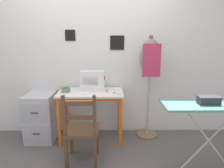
% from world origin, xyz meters
% --- Properties ---
extents(ground_plane, '(14.00, 14.00, 0.00)m').
position_xyz_m(ground_plane, '(0.00, 0.00, 0.00)').
color(ground_plane, '#5B5651').
extents(wall_back, '(10.00, 0.06, 2.55)m').
position_xyz_m(wall_back, '(0.00, 0.58, 1.28)').
color(wall_back, silver).
rests_on(wall_back, ground_plane).
extents(sewing_table, '(0.93, 0.52, 0.76)m').
position_xyz_m(sewing_table, '(0.00, 0.25, 0.64)').
color(sewing_table, silver).
rests_on(sewing_table, ground_plane).
extents(sewing_machine, '(0.36, 0.16, 0.31)m').
position_xyz_m(sewing_machine, '(0.04, 0.34, 0.89)').
color(sewing_machine, white).
rests_on(sewing_machine, sewing_table).
extents(fabric_bowl, '(0.13, 0.13, 0.06)m').
position_xyz_m(fabric_bowl, '(-0.35, 0.25, 0.79)').
color(fabric_bowl, '#56895B').
rests_on(fabric_bowl, sewing_table).
extents(scissors, '(0.12, 0.11, 0.01)m').
position_xyz_m(scissors, '(0.36, 0.16, 0.76)').
color(scissors, silver).
rests_on(scissors, sewing_table).
extents(thread_spool_near_machine, '(0.04, 0.04, 0.04)m').
position_xyz_m(thread_spool_near_machine, '(0.24, 0.26, 0.78)').
color(thread_spool_near_machine, orange).
rests_on(thread_spool_near_machine, sewing_table).
extents(wooden_chair, '(0.40, 0.38, 0.92)m').
position_xyz_m(wooden_chair, '(-0.06, -0.31, 0.43)').
color(wooden_chair, '#513823').
rests_on(wooden_chair, ground_plane).
extents(filing_cabinet, '(0.40, 0.52, 0.71)m').
position_xyz_m(filing_cabinet, '(-0.76, 0.31, 0.36)').
color(filing_cabinet, '#B7B7BC').
rests_on(filing_cabinet, ground_plane).
extents(dress_form, '(0.32, 0.32, 1.56)m').
position_xyz_m(dress_form, '(0.87, 0.37, 1.13)').
color(dress_form, '#846647').
rests_on(dress_form, ground_plane).
extents(ironing_board, '(1.07, 0.36, 0.84)m').
position_xyz_m(ironing_board, '(1.38, -0.52, 0.79)').
color(ironing_board, '#518E7A').
rests_on(ironing_board, ground_plane).
extents(storage_box, '(0.23, 0.13, 0.08)m').
position_xyz_m(storage_box, '(1.34, -0.50, 0.88)').
color(storage_box, '#333338').
rests_on(storage_box, ironing_board).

